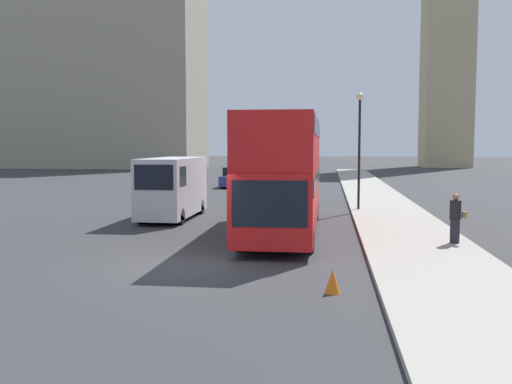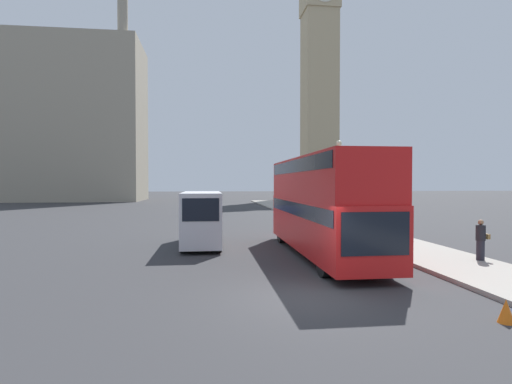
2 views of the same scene
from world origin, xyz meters
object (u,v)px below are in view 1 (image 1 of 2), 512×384
object	(u,v)px
white_van	(172,187)
parked_sedan	(234,178)
red_double_decker_bus	(285,169)
street_lamp	(359,133)
pedestrian	(455,218)

from	to	relation	value
white_van	parked_sedan	bearing A→B (deg)	91.10
red_double_decker_bus	white_van	world-z (taller)	red_double_decker_bus
white_van	street_lamp	size ratio (longest dim) A/B	0.99
red_double_decker_bus	white_van	distance (m)	6.33
red_double_decker_bus	parked_sedan	xyz separation A→B (m)	(-5.68, 22.84, -1.70)
white_van	parked_sedan	xyz separation A→B (m)	(-0.37, 19.53, -0.76)
red_double_decker_bus	white_van	bearing A→B (deg)	148.02
pedestrian	parked_sedan	distance (m)	27.84
pedestrian	parked_sedan	xyz separation A→B (m)	(-11.43, 25.38, -0.25)
street_lamp	white_van	bearing A→B (deg)	-156.32
pedestrian	red_double_decker_bus	bearing A→B (deg)	156.15
pedestrian	white_van	bearing A→B (deg)	152.09
pedestrian	street_lamp	world-z (taller)	street_lamp
street_lamp	parked_sedan	distance (m)	18.40
white_van	pedestrian	distance (m)	12.52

